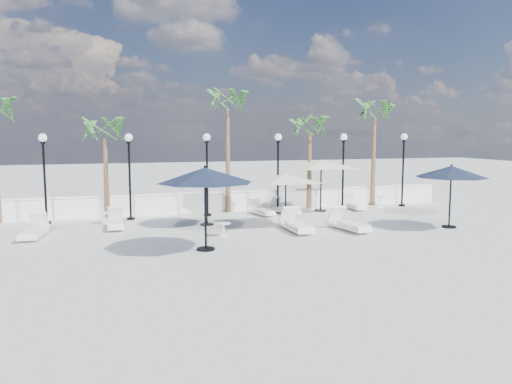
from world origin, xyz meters
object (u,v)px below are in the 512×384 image
object	(u,v)px
lounger_0	(34,231)
parasol_cream_sq_a	(286,174)
lounger_2	(116,222)
parasol_navy_left	(205,176)
lounger_4	(349,224)
lounger_3	(261,210)
lounger_6	(296,225)
parasol_cream_sq_b	(321,160)
parasol_navy_mid	(206,174)
lounger_5	(354,205)
parasol_navy_right	(451,172)
lounger_7	(284,209)

from	to	relation	value
lounger_0	parasol_cream_sq_a	world-z (taller)	parasol_cream_sq_a
lounger_2	parasol_navy_left	size ratio (longest dim) A/B	0.61
lounger_4	parasol_navy_left	size ratio (longest dim) A/B	0.69
lounger_3	lounger_6	xyz separation A→B (m)	(0.09, -4.23, 0.05)
lounger_0	parasol_cream_sq_b	xyz separation A→B (m)	(12.80, 2.72, 2.29)
parasol_cream_sq_a	parasol_cream_sq_b	distance (m)	4.35
parasol_cream_sq_a	lounger_2	bearing A→B (deg)	168.26
parasol_navy_mid	parasol_cream_sq_a	size ratio (longest dim) A/B	0.58
parasol_navy_mid	parasol_cream_sq_a	xyz separation A→B (m)	(3.13, -1.07, -0.01)
lounger_5	parasol_cream_sq_a	size ratio (longest dim) A/B	0.40
parasol_navy_right	parasol_cream_sq_a	xyz separation A→B (m)	(-6.25, 2.43, -0.12)
lounger_0	parasol_navy_mid	size ratio (longest dim) A/B	0.76
lounger_2	parasol_cream_sq_a	world-z (taller)	parasol_cream_sq_a
lounger_5	lounger_7	distance (m)	3.91
parasol_navy_left	lounger_3	bearing A→B (deg)	57.75
lounger_3	lounger_7	bearing A→B (deg)	-12.29
lounger_4	parasol_cream_sq_a	size ratio (longest dim) A/B	0.46
lounger_0	lounger_2	xyz separation A→B (m)	(2.93, 1.04, -0.01)
lounger_4	parasol_cream_sq_b	distance (m)	5.52
lounger_3	parasol_navy_right	distance (m)	8.55
lounger_5	lounger_0	bearing A→B (deg)	-165.79
lounger_7	parasol_cream_sq_b	distance (m)	3.08
lounger_0	parasol_navy_right	distance (m)	16.39
parasol_navy_mid	lounger_3	bearing A→B (deg)	30.79
lounger_5	parasol_navy_mid	world-z (taller)	parasol_navy_mid
lounger_3	lounger_7	xyz separation A→B (m)	(1.17, 0.03, 0.01)
parasol_navy_mid	parasol_cream_sq_a	bearing A→B (deg)	-18.96
lounger_2	lounger_5	world-z (taller)	lounger_2
parasol_navy_left	parasol_cream_sq_a	size ratio (longest dim) A/B	0.67
lounger_6	parasol_cream_sq_a	xyz separation A→B (m)	(0.07, 1.38, 1.89)
lounger_5	lounger_2	bearing A→B (deg)	-168.12
lounger_6	parasol_navy_mid	bearing A→B (deg)	141.18
lounger_0	parasol_cream_sq_a	size ratio (longest dim) A/B	0.44
parasol_cream_sq_a	lounger_5	bearing A→B (deg)	32.48
lounger_3	parasol_cream_sq_b	bearing A→B (deg)	-8.93
parasol_navy_left	parasol_navy_mid	size ratio (longest dim) A/B	1.15
parasol_navy_left	parasol_cream_sq_b	bearing A→B (deg)	42.34
lounger_4	parasol_navy_mid	bearing A→B (deg)	141.58
lounger_4	lounger_7	world-z (taller)	lounger_4
lounger_6	lounger_2	bearing A→B (deg)	157.44
lounger_7	parasol_cream_sq_a	size ratio (longest dim) A/B	0.41
lounger_6	parasol_navy_mid	distance (m)	4.36
lounger_6	parasol_navy_mid	xyz separation A→B (m)	(-3.06, 2.46, 1.90)
lounger_3	parasol_cream_sq_b	distance (m)	3.95
lounger_2	lounger_7	distance (m)	7.98
lounger_7	lounger_5	bearing A→B (deg)	-16.37
lounger_2	lounger_3	world-z (taller)	lounger_2
parasol_cream_sq_a	parasol_navy_left	bearing A→B (deg)	-140.42
lounger_4	parasol_navy_right	xyz separation A→B (m)	(4.24, -0.62, 2.02)
lounger_3	parasol_navy_mid	distance (m)	3.97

